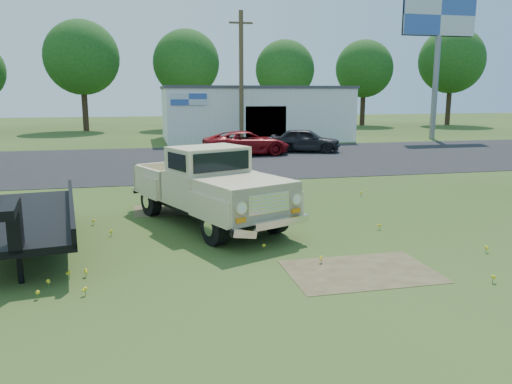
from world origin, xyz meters
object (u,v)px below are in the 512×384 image
red_pickup (247,143)px  billboard (439,28)px  vintage_pickup_truck (208,185)px  dark_sedan (305,140)px  flatbed_trailer (26,212)px

red_pickup → billboard: bearing=-70.7°
vintage_pickup_truck → dark_sedan: 17.99m
billboard → red_pickup: 19.84m
vintage_pickup_truck → flatbed_trailer: (-4.47, -1.29, -0.22)m
flatbed_trailer → dark_sedan: bearing=45.9°
red_pickup → dark_sedan: bearing=-83.2°
vintage_pickup_truck → dark_sedan: bearing=40.3°
billboard → red_pickup: size_ratio=2.18×
billboard → vintage_pickup_truck: billboard is taller
red_pickup → dark_sedan: (3.90, 0.75, 0.02)m
vintage_pickup_truck → dark_sedan: (8.19, 16.01, -0.36)m
flatbed_trailer → red_pickup: 18.72m
flatbed_trailer → red_pickup: size_ratio=1.25×
billboard → flatbed_trailer: size_ratio=1.74×
dark_sedan → vintage_pickup_truck: bearing=174.7°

